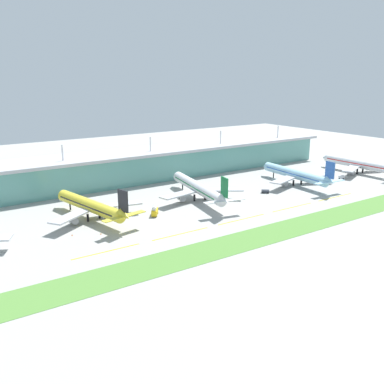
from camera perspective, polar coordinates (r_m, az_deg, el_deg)
ground_plane at (r=207.55m, az=6.84°, el=-3.32°), size 600.00×600.00×0.00m
terminal_building at (r=281.83m, az=-6.00°, el=3.68°), size 288.00×34.00×28.07m
airliner_near_middle at (r=206.61m, az=-13.12°, el=-1.82°), size 47.95×59.51×18.90m
airliner_center at (r=232.99m, az=0.90°, el=0.50°), size 47.87×68.65×18.90m
airliner_far_middle at (r=273.43m, az=13.58°, el=2.27°), size 48.64×62.55×18.90m
airliner_farthest at (r=319.30m, az=21.16°, el=3.48°), size 48.79×60.60×18.90m
taxiway_stripe_west at (r=170.26m, az=-11.22°, el=-7.71°), size 28.00×0.70×0.04m
taxiway_stripe_mid_west at (r=184.91m, az=-1.48°, el=-5.54°), size 28.00×0.70×0.04m
taxiway_stripe_centre at (r=204.23m, az=6.58°, el=-3.61°), size 28.00×0.70×0.04m
taxiway_stripe_mid_east at (r=227.02m, az=13.10°, el=-1.98°), size 28.00×0.70×0.04m
taxiway_stripe_east at (r=252.35m, az=18.37°, el=-0.65°), size 28.00×0.70×0.04m
grass_verge at (r=191.66m, az=11.43°, el=-5.08°), size 300.00×18.00×0.10m
pushback_tug at (r=251.47m, az=9.66°, el=0.12°), size 4.87×4.74×1.85m
baggage_cart at (r=297.83m, az=19.11°, el=1.87°), size 3.84×3.80×2.48m
fuel_truck at (r=208.71m, az=-4.95°, el=-2.50°), size 6.32×7.36×4.95m
safety_cone_left_wingtip at (r=189.49m, az=-15.55°, el=-5.49°), size 0.56×0.56×0.70m
safety_cone_nose_front at (r=188.32m, az=-11.95°, el=-5.38°), size 0.56×0.56×0.70m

